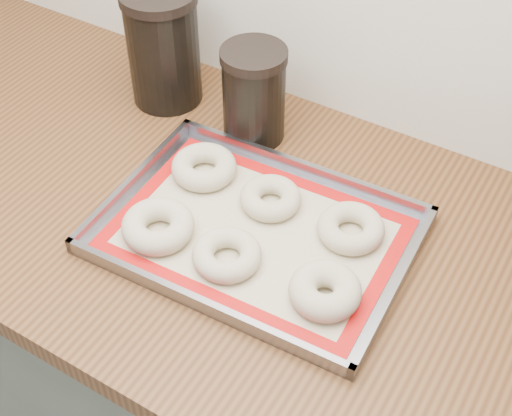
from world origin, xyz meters
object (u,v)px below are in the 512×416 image
Objects in this scene: bagel_front_left at (158,226)px; bagel_back_mid at (271,198)px; canister_left at (163,47)px; canister_mid at (254,95)px; bagel_front_mid at (227,255)px; baking_tray at (256,233)px; bagel_front_right at (325,291)px; bagel_back_left at (204,167)px; bagel_back_right at (351,228)px.

bagel_front_left is 1.15× the size of bagel_back_mid.
canister_left reaches higher than canister_mid.
bagel_front_mid is at bearing -42.29° from canister_left.
canister_left is (-0.33, 0.22, 0.10)m from baking_tray.
bagel_back_left is at bearing 156.11° from bagel_front_right.
bagel_front_right is (0.15, -0.06, 0.02)m from baking_tray.
bagel_back_left is at bearing 133.98° from bagel_front_mid.
bagel_back_right is (0.25, 0.15, -0.00)m from bagel_front_left.
bagel_back_left is at bearing -95.15° from canister_mid.
bagel_front_right is at bearing -43.81° from canister_mid.
baking_tray is 2.76× the size of canister_mid.
bagel_front_right reaches higher than baking_tray.
baking_tray is 0.07m from bagel_front_mid.
bagel_back_right is 0.48m from canister_left.
canister_left is (-0.32, 0.29, 0.09)m from bagel_front_mid.
canister_mid is at bearing 84.85° from bagel_back_left.
bagel_front_left is 1.08× the size of bagel_front_right.
baking_tray is 0.16m from bagel_back_left.
bagel_back_left is 0.25m from canister_left.
bagel_front_right is at bearing -30.48° from canister_left.
bagel_front_right is 0.13m from bagel_back_right.
bagel_back_right is at bearing 0.26° from bagel_back_left.
bagel_back_right is at bearing 47.27° from bagel_front_mid.
canister_mid is (-0.00, 0.28, 0.06)m from bagel_front_left.
bagel_back_left reaches higher than baking_tray.
canister_left reaches higher than bagel_front_right.
canister_left reaches higher than bagel_back_left.
canister_left is at bearing 161.66° from bagel_back_right.
canister_left is at bearing 124.00° from bagel_front_left.
bagel_back_right is at bearing -18.34° from canister_left.
bagel_back_mid is 0.45× the size of canister_left.
baking_tray is 0.15m from bagel_front_left.
baking_tray is at bearing -26.16° from bagel_back_left.
canister_mid is (-0.13, 0.21, 0.08)m from baking_tray.
bagel_front_right is at bearing 4.61° from bagel_front_mid.
bagel_front_right is at bearing 4.13° from bagel_front_left.
baking_tray is 4.43× the size of bagel_back_left.
baking_tray is at bearing 84.55° from bagel_front_mid.
bagel_back_mid is 0.20m from canister_mid.
bagel_back_mid is 0.56× the size of canister_mid.
bagel_back_right is 0.29m from canister_mid.
bagel_back_left is at bearing 96.48° from bagel_front_left.
canister_mid is at bearing 136.19° from bagel_front_right.
canister_mid is at bearing 151.78° from bagel_back_right.
bagel_back_right is (0.14, 0.01, 0.00)m from bagel_back_mid.
canister_left is (-0.20, 0.30, 0.08)m from bagel_front_left.
bagel_front_right is at bearing -23.89° from bagel_back_left.
bagel_back_left is (-0.29, 0.13, -0.00)m from bagel_front_right.
bagel_back_mid reaches higher than baking_tray.
bagel_back_right is (0.27, 0.00, -0.00)m from bagel_back_left.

